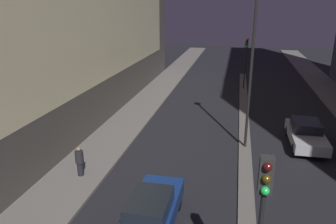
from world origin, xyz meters
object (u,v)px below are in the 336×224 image
object	(u,v)px
street_lamp	(254,32)
car_left_lane	(151,212)
car_right_lane	(306,134)
pedestrian_on_left_sidewalk	(80,161)
traffic_light_mid	(246,52)
traffic_light_near	(262,210)

from	to	relation	value
street_lamp	car_left_lane	distance (m)	11.03
car_right_lane	pedestrian_on_left_sidewalk	size ratio (longest dim) A/B	3.01
traffic_light_mid	pedestrian_on_left_sidewalk	size ratio (longest dim) A/B	3.29
traffic_light_mid	car_right_lane	world-z (taller)	traffic_light_mid
traffic_light_mid	car_right_lane	size ratio (longest dim) A/B	1.09
street_lamp	pedestrian_on_left_sidewalk	bearing A→B (deg)	-146.41
traffic_light_mid	street_lamp	size ratio (longest dim) A/B	0.51
car_right_lane	pedestrian_on_left_sidewalk	distance (m)	13.44
traffic_light_near	pedestrian_on_left_sidewalk	bearing A→B (deg)	141.25
traffic_light_near	street_lamp	world-z (taller)	street_lamp
car_left_lane	pedestrian_on_left_sidewalk	size ratio (longest dim) A/B	3.08
traffic_light_near	pedestrian_on_left_sidewalk	size ratio (longest dim) A/B	3.29
traffic_light_mid	street_lamp	xyz separation A→B (m)	(0.00, -14.41, 3.09)
street_lamp	pedestrian_on_left_sidewalk	distance (m)	11.37
traffic_light_mid	pedestrian_on_left_sidewalk	world-z (taller)	traffic_light_mid
traffic_light_mid	street_lamp	bearing A→B (deg)	-90.00
traffic_light_mid	car_right_lane	bearing A→B (deg)	-74.67
street_lamp	pedestrian_on_left_sidewalk	size ratio (longest dim) A/B	6.39
traffic_light_mid	street_lamp	world-z (taller)	street_lamp
pedestrian_on_left_sidewalk	car_right_lane	bearing A→B (deg)	29.33
traffic_light_near	traffic_light_mid	distance (m)	26.29
pedestrian_on_left_sidewalk	traffic_light_mid	bearing A→B (deg)	67.75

